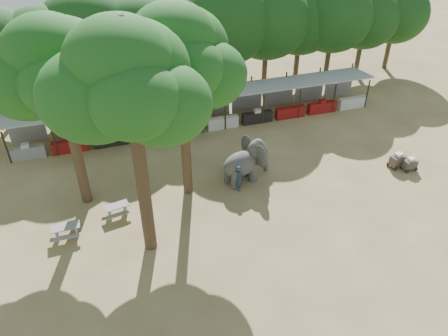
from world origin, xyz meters
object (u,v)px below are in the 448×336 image
object	(u,v)px
yard_tree_left	(55,70)
picnic_table_far	(117,209)
elephant	(246,161)
picnic_table_near	(66,230)
yard_tree_center	(126,83)
cart_front	(410,164)
cart_back	(397,160)
handler	(239,178)
yard_tree_back	(177,57)

from	to	relation	value
yard_tree_left	picnic_table_far	distance (m)	8.22
elephant	picnic_table_near	xyz separation A→B (m)	(-11.05, -2.10, -0.84)
yard_tree_center	picnic_table_far	world-z (taller)	yard_tree_center
picnic_table_near	cart_front	xyz separation A→B (m)	(21.66, -0.22, -0.04)
yard_tree_center	cart_back	world-z (taller)	yard_tree_center
yard_tree_center	cart_front	xyz separation A→B (m)	(17.60, 1.68, -8.75)
handler	picnic_table_near	distance (m)	10.32
cart_front	cart_back	xyz separation A→B (m)	(-0.58, 0.58, 0.06)
picnic_table_far	cart_front	size ratio (longest dim) A/B	1.65
yard_tree_back	picnic_table_far	distance (m)	9.21
picnic_table_near	picnic_table_far	size ratio (longest dim) A/B	0.98
handler	picnic_table_far	bearing A→B (deg)	106.39
yard_tree_left	handler	distance (m)	11.92
elephant	yard_tree_back	bearing A→B (deg)	164.29
cart_back	elephant	bearing A→B (deg)	158.51
yard_tree_back	elephant	xyz separation A→B (m)	(3.99, 0.01, -7.22)
elephant	picnic_table_far	bearing A→B (deg)	171.78
yard_tree_center	picnic_table_near	bearing A→B (deg)	154.84
yard_tree_back	yard_tree_left	bearing A→B (deg)	170.54
yard_tree_left	yard_tree_center	bearing A→B (deg)	-59.04
elephant	cart_back	bearing A→B (deg)	-25.73
handler	picnic_table_far	xyz separation A→B (m)	(-7.45, -0.14, -0.42)
cart_back	yard_tree_left	bearing A→B (deg)	160.60
yard_tree_center	elephant	bearing A→B (deg)	29.86
picnic_table_near	cart_back	world-z (taller)	cart_back
picnic_table_far	elephant	bearing A→B (deg)	-2.90
yard_tree_back	yard_tree_center	bearing A→B (deg)	-126.86
picnic_table_near	picnic_table_far	distance (m)	2.97
cart_front	cart_back	world-z (taller)	cart_back
picnic_table_near	picnic_table_far	xyz separation A→B (m)	(2.80, 1.00, -0.04)
elephant	picnic_table_far	distance (m)	8.37
elephant	picnic_table_near	world-z (taller)	elephant
yard_tree_left	picnic_table_far	bearing A→B (deg)	-50.31
yard_tree_left	cart_back	xyz separation A→B (m)	(20.03, -2.74, -7.68)
yard_tree_left	handler	world-z (taller)	yard_tree_left
yard_tree_center	handler	distance (m)	10.82
yard_tree_center	elephant	size ratio (longest dim) A/B	3.37
yard_tree_center	picnic_table_near	distance (m)	9.80
yard_tree_left	cart_back	bearing A→B (deg)	-7.79
handler	yard_tree_left	bearing A→B (deg)	93.32
picnic_table_near	picnic_table_far	bearing A→B (deg)	18.10
yard_tree_center	elephant	world-z (taller)	yard_tree_center
picnic_table_far	cart_back	size ratio (longest dim) A/B	1.32
yard_tree_left	picnic_table_near	size ratio (longest dim) A/B	7.18
yard_tree_back	picnic_table_near	world-z (taller)	yard_tree_back
picnic_table_far	cart_back	xyz separation A→B (m)	(18.29, -0.65, 0.07)
cart_back	picnic_table_near	bearing A→B (deg)	169.35
elephant	cart_back	distance (m)	10.23
yard_tree_left	elephant	world-z (taller)	yard_tree_left
yard_tree_center	picnic_table_far	bearing A→B (deg)	113.49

